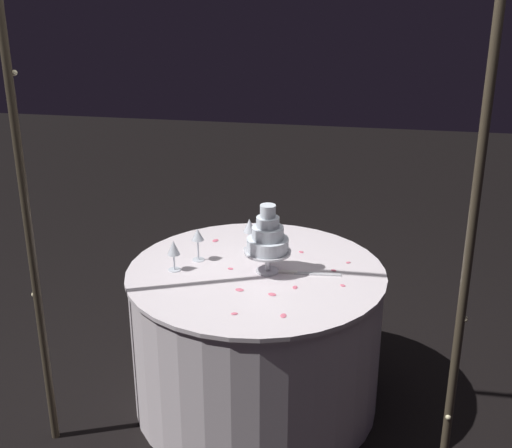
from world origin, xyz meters
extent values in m
plane|color=black|center=(0.00, 0.00, 0.00)|extent=(12.00, 12.00, 0.00)
cylinder|color=#473D2D|center=(-0.89, 0.44, 1.24)|extent=(0.04, 0.04, 2.49)
cylinder|color=#473D2D|center=(0.89, 0.44, 1.24)|extent=(0.04, 0.04, 2.49)
sphere|color=#F9EAB2|center=(-0.89, 0.45, 0.20)|extent=(0.02, 0.02, 0.02)
sphere|color=#F9EAB2|center=(0.90, 0.44, 0.75)|extent=(0.02, 0.02, 0.02)
sphere|color=#F9EAB2|center=(-0.88, 0.46, 0.35)|extent=(0.02, 0.02, 0.02)
sphere|color=#F9EAB2|center=(-0.90, 0.44, 0.81)|extent=(0.02, 0.02, 0.02)
sphere|color=#F9EAB2|center=(0.87, 0.43, 1.70)|extent=(0.02, 0.02, 0.02)
cylinder|color=white|center=(0.00, 0.00, 0.36)|extent=(1.21, 1.21, 0.71)
cylinder|color=white|center=(0.00, 0.00, 0.72)|extent=(1.23, 1.23, 0.02)
cylinder|color=silver|center=(-0.05, 0.00, 0.73)|extent=(0.11, 0.11, 0.01)
cylinder|color=silver|center=(-0.05, 0.00, 0.78)|extent=(0.02, 0.02, 0.09)
cylinder|color=silver|center=(-0.05, 0.00, 0.83)|extent=(0.22, 0.22, 0.01)
cylinder|color=white|center=(-0.05, 0.00, 0.87)|extent=(0.19, 0.19, 0.06)
cylinder|color=white|center=(-0.05, 0.00, 0.93)|extent=(0.15, 0.15, 0.06)
cylinder|color=white|center=(-0.05, 0.00, 0.98)|extent=(0.11, 0.11, 0.05)
cylinder|color=white|center=(-0.05, 0.00, 1.04)|extent=(0.07, 0.07, 0.06)
cylinder|color=silver|center=(0.08, -0.25, 0.73)|extent=(0.06, 0.06, 0.00)
cylinder|color=silver|center=(0.08, -0.25, 0.78)|extent=(0.01, 0.01, 0.09)
cone|color=silver|center=(0.08, -0.25, 0.86)|extent=(0.06, 0.06, 0.07)
cylinder|color=silver|center=(0.30, -0.07, 0.73)|extent=(0.06, 0.06, 0.00)
cylinder|color=silver|center=(0.30, -0.07, 0.79)|extent=(0.01, 0.01, 0.10)
cone|color=silver|center=(0.30, -0.07, 0.87)|extent=(0.06, 0.06, 0.06)
cylinder|color=silver|center=(0.38, 0.06, 0.73)|extent=(0.06, 0.06, 0.00)
cylinder|color=silver|center=(0.38, 0.06, 0.77)|extent=(0.01, 0.01, 0.08)
cone|color=silver|center=(0.38, 0.06, 0.85)|extent=(0.06, 0.06, 0.07)
cube|color=silver|center=(-0.29, -0.01, 0.73)|extent=(0.22, 0.04, 0.01)
cube|color=white|center=(-0.15, 0.00, 0.74)|extent=(0.09, 0.03, 0.01)
ellipsoid|color=#EA6B84|center=(-0.43, -0.17, 0.73)|extent=(0.03, 0.03, 0.00)
ellipsoid|color=#EA6B84|center=(-0.36, -0.06, 0.73)|extent=(0.03, 0.03, 0.00)
ellipsoid|color=#EA6B84|center=(-0.19, 0.41, 0.73)|extent=(0.03, 0.04, 0.00)
ellipsoid|color=#EA6B84|center=(-0.05, -0.49, 0.73)|extent=(0.03, 0.02, 0.00)
ellipsoid|color=#EA6B84|center=(-0.20, 0.14, 0.73)|extent=(0.02, 0.03, 0.00)
ellipsoid|color=#EA6B84|center=(0.04, 0.21, 0.73)|extent=(0.04, 0.03, 0.00)
ellipsoid|color=#EA6B84|center=(0.02, 0.43, 0.73)|extent=(0.03, 0.03, 0.00)
ellipsoid|color=#EA6B84|center=(-0.41, 0.09, 0.73)|extent=(0.03, 0.03, 0.00)
ellipsoid|color=#EA6B84|center=(0.27, -0.32, 0.73)|extent=(0.04, 0.05, 0.00)
ellipsoid|color=#EA6B84|center=(-0.19, -0.25, 0.73)|extent=(0.03, 0.03, 0.00)
ellipsoid|color=#EA6B84|center=(0.37, -0.36, 0.73)|extent=(0.03, 0.04, 0.00)
ellipsoid|color=#EA6B84|center=(0.12, 0.00, 0.73)|extent=(0.03, 0.02, 0.00)
ellipsoid|color=#EA6B84|center=(-0.11, 0.23, 0.73)|extent=(0.04, 0.04, 0.00)
camera|label=1|loc=(-0.50, 2.90, 2.14)|focal=48.28mm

